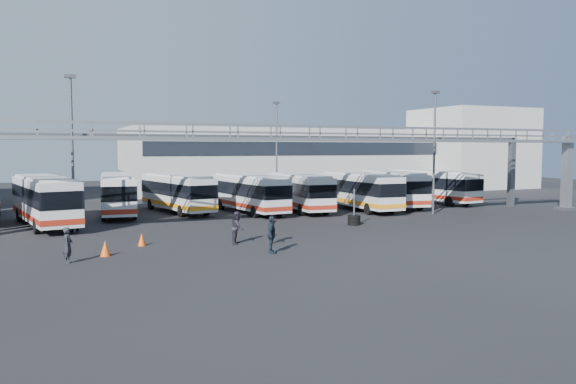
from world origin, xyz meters
name	(u,v)px	position (x,y,z in m)	size (l,w,h in m)	color
ground	(349,235)	(0.00, 0.00, 0.00)	(140.00, 140.00, 0.00)	black
gantry	(309,148)	(0.00, 5.87, 5.51)	(51.40, 5.15, 7.10)	gray
warehouse	(287,160)	(12.00, 38.00, 4.00)	(42.00, 14.00, 8.00)	#9E9E99
building_right	(472,149)	(38.00, 32.00, 5.50)	(14.00, 12.00, 11.00)	#B2B2AD
light_pole_left	(72,145)	(-16.00, 8.00, 5.73)	(0.70, 0.35, 10.21)	#4C4F54
light_pole_mid	(434,145)	(12.00, 7.00, 5.73)	(0.70, 0.35, 10.21)	#4C4F54
light_pole_back	(277,146)	(4.00, 22.00, 5.73)	(0.70, 0.35, 10.21)	#4C4F54
bus_1	(45,199)	(-17.75, 11.94, 1.94)	(4.65, 11.83, 3.51)	silver
bus_2	(118,193)	(-12.27, 16.74, 1.87)	(3.58, 11.31, 3.38)	silver
bus_3	(177,191)	(-7.34, 16.85, 1.80)	(4.42, 10.97, 3.25)	silver
bus_4	(249,192)	(-1.83, 14.02, 1.80)	(3.59, 10.92, 3.25)	silver
bus_5	(299,191)	(2.73, 13.72, 1.80)	(3.13, 10.83, 3.25)	silver
bus_6	(360,190)	(7.99, 12.22, 1.83)	(2.78, 10.95, 3.31)	silver
bus_7	(392,187)	(12.50, 13.78, 1.85)	(4.49, 11.27, 3.34)	silver
bus_8	(431,185)	(17.91, 14.92, 1.82)	(4.01, 11.07, 3.29)	silver
pedestrian_a	(68,245)	(-16.74, -2.57, 0.87)	(0.63, 0.42, 1.74)	#21232A
pedestrian_b	(237,227)	(-7.57, -0.41, 0.94)	(0.91, 0.71, 1.87)	black
pedestrian_c	(273,230)	(-5.72, -1.22, 0.76)	(0.98, 0.57, 1.52)	black
pedestrian_d	(272,235)	(-6.90, -4.05, 0.99)	(1.16, 0.48, 1.98)	black
cone_left	(142,239)	(-12.77, 1.00, 0.36)	(0.45, 0.45, 0.71)	#E74A0C
cone_right	(105,248)	(-14.95, -1.39, 0.40)	(0.50, 0.50, 0.80)	#E74A0C
tire_stack	(354,219)	(2.60, 3.84, 0.44)	(0.91, 0.91, 2.59)	black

